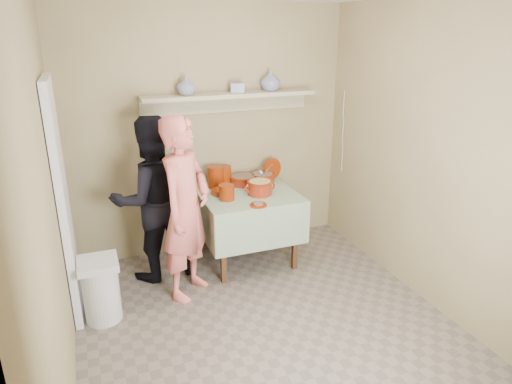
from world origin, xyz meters
name	(u,v)px	position (x,y,z in m)	size (l,w,h in m)	color
ground	(272,333)	(0.00, 0.00, 0.00)	(3.50, 3.50, 0.00)	#6E6356
tile_panel	(64,202)	(-1.46, 0.95, 1.00)	(0.06, 0.70, 2.00)	silver
plate_stack_a	(216,177)	(0.00, 1.54, 0.87)	(0.17, 0.17, 0.22)	maroon
plate_stack_b	(224,175)	(0.10, 1.59, 0.86)	(0.17, 0.17, 0.20)	maroon
bowl_stack	(227,192)	(-0.01, 1.14, 0.84)	(0.15, 0.15, 0.15)	maroon
empty_bowl	(220,192)	(-0.03, 1.31, 0.79)	(0.18, 0.18, 0.05)	maroon
propped_lid	(272,169)	(0.66, 1.58, 0.88)	(0.23, 0.23, 0.02)	maroon
vase_right	(271,81)	(0.65, 1.63, 1.83)	(0.20, 0.20, 0.21)	navy
vase_left	(186,85)	(-0.24, 1.63, 1.82)	(0.18, 0.18, 0.19)	navy
ceramic_box	(237,88)	(0.28, 1.61, 1.77)	(0.14, 0.10, 0.10)	navy
person_cook	(186,209)	(-0.48, 0.85, 0.84)	(0.61, 0.40, 1.67)	#D9665D
person_helper	(152,200)	(-0.71, 1.29, 0.80)	(0.78, 0.61, 1.61)	black
room_shell	(274,140)	(0.00, 0.00, 1.61)	(3.04, 3.54, 2.62)	#988A5D
serving_table	(247,203)	(0.25, 1.28, 0.64)	(0.97, 0.97, 0.76)	#4C2D16
cazuela_meat_a	(243,179)	(0.30, 1.52, 0.82)	(0.30, 0.30, 0.10)	#6B1305
cazuela_meat_b	(262,177)	(0.52, 1.52, 0.82)	(0.28, 0.28, 0.10)	#6B1305
ladle	(261,173)	(0.50, 1.51, 0.87)	(0.08, 0.26, 0.19)	silver
cazuela_rice	(260,187)	(0.35, 1.16, 0.85)	(0.33, 0.25, 0.14)	#6B1305
front_plate	(258,205)	(0.22, 0.87, 0.77)	(0.16, 0.16, 0.03)	maroon
wall_shelf	(229,97)	(0.20, 1.65, 1.67)	(1.80, 0.25, 0.21)	tan
trash_bin	(101,290)	(-1.26, 0.69, 0.28)	(0.32, 0.32, 0.56)	silver
electrical_cord	(343,132)	(1.47, 1.48, 1.25)	(0.01, 0.05, 0.90)	silver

